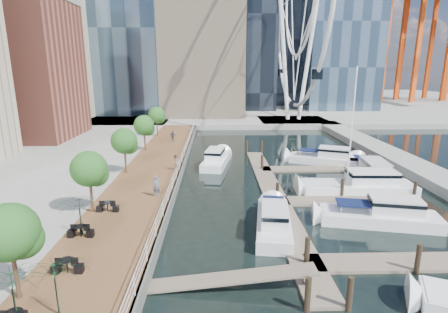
% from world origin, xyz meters
% --- Properties ---
extents(ground, '(520.00, 520.00, 0.00)m').
position_xyz_m(ground, '(0.00, 0.00, 0.00)').
color(ground, black).
rests_on(ground, ground).
extents(boardwalk, '(6.00, 60.00, 1.00)m').
position_xyz_m(boardwalk, '(-9.00, 15.00, 0.50)').
color(boardwalk, brown).
rests_on(boardwalk, ground).
extents(seawall, '(0.25, 60.00, 1.00)m').
position_xyz_m(seawall, '(-6.00, 15.00, 0.50)').
color(seawall, '#595954').
rests_on(seawall, ground).
extents(land_far, '(200.00, 114.00, 1.00)m').
position_xyz_m(land_far, '(0.00, 102.00, 0.50)').
color(land_far, gray).
rests_on(land_far, ground).
extents(breakwater, '(4.00, 60.00, 1.00)m').
position_xyz_m(breakwater, '(20.00, 20.00, 0.50)').
color(breakwater, gray).
rests_on(breakwater, ground).
extents(pier, '(14.00, 12.00, 1.00)m').
position_xyz_m(pier, '(14.00, 52.00, 0.50)').
color(pier, gray).
rests_on(pier, ground).
extents(railing, '(0.10, 60.00, 1.05)m').
position_xyz_m(railing, '(-6.10, 15.00, 1.52)').
color(railing, white).
rests_on(railing, boardwalk).
extents(floating_docks, '(16.00, 34.00, 2.60)m').
position_xyz_m(floating_docks, '(7.97, 9.98, 0.49)').
color(floating_docks, '#6D6051').
rests_on(floating_docks, ground).
extents(port_cranes, '(40.00, 52.00, 38.00)m').
position_xyz_m(port_cranes, '(67.67, 95.67, 20.00)').
color(port_cranes, '#D84C14').
rests_on(port_cranes, ground).
extents(street_trees, '(2.60, 42.60, 4.60)m').
position_xyz_m(street_trees, '(-11.40, 14.00, 4.29)').
color(street_trees, '#3F2B1C').
rests_on(street_trees, ground).
extents(cafe_tables, '(2.50, 13.70, 0.74)m').
position_xyz_m(cafe_tables, '(-10.40, -2.00, 1.37)').
color(cafe_tables, black).
rests_on(cafe_tables, ground).
extents(yacht_foreground, '(9.60, 4.37, 2.15)m').
position_xyz_m(yacht_foreground, '(9.82, 3.47, 0.00)').
color(yacht_foreground, white).
rests_on(yacht_foreground, ground).
extents(pedestrian_near, '(0.74, 0.60, 1.77)m').
position_xyz_m(pedestrian_near, '(-7.18, 7.14, 1.88)').
color(pedestrian_near, '#50576B').
rests_on(pedestrian_near, boardwalk).
extents(pedestrian_mid, '(0.92, 1.01, 1.70)m').
position_xyz_m(pedestrian_mid, '(-6.50, 14.93, 1.85)').
color(pedestrian_mid, '#7F6557').
rests_on(pedestrian_mid, boardwalk).
extents(pedestrian_far, '(0.94, 0.43, 1.57)m').
position_xyz_m(pedestrian_far, '(-8.47, 29.69, 1.79)').
color(pedestrian_far, '#33363F').
rests_on(pedestrian_far, boardwalk).
extents(moored_yachts, '(20.92, 34.87, 11.50)m').
position_xyz_m(moored_yachts, '(9.75, 10.82, 0.00)').
color(moored_yachts, white).
rests_on(moored_yachts, ground).
extents(cafe_seating, '(5.01, 11.60, 2.59)m').
position_xyz_m(cafe_seating, '(-10.11, -5.08, 2.27)').
color(cafe_seating, '#0F3A16').
rests_on(cafe_seating, ground).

